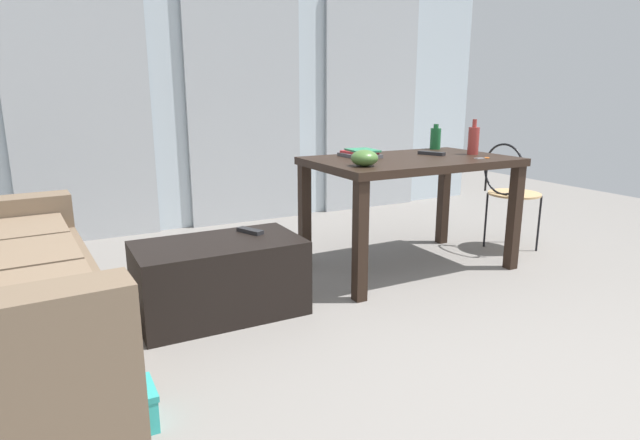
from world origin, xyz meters
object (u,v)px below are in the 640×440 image
(scissors, at_px, (484,158))
(shoebox, at_px, (108,414))
(wire_chair, at_px, (509,185))
(bottle_far, at_px, (435,138))
(coffee_table, at_px, (220,278))
(tv_remote_primary, at_px, (250,231))
(bottle_near, at_px, (473,140))
(bowl, at_px, (364,158))
(book_stack, at_px, (360,154))
(craft_table, at_px, (410,173))
(tv_remote_on_table, at_px, (431,153))

(scissors, xyz_separation_m, shoebox, (-2.47, -0.73, -0.69))
(wire_chair, distance_m, bottle_far, 0.65)
(coffee_table, height_order, tv_remote_primary, tv_remote_primary)
(bottle_near, distance_m, tv_remote_primary, 1.73)
(bottle_near, bearing_deg, wire_chair, 3.34)
(coffee_table, bearing_deg, tv_remote_primary, 22.77)
(wire_chair, xyz_separation_m, scissors, (-0.51, -0.23, 0.26))
(tv_remote_primary, bearing_deg, shoebox, -158.16)
(bottle_near, xyz_separation_m, bottle_far, (-0.01, 0.39, -0.02))
(scissors, relative_size, tv_remote_primary, 0.65)
(coffee_table, distance_m, wire_chair, 2.32)
(bottle_far, xyz_separation_m, scissors, (-0.08, -0.59, -0.08))
(shoebox, bearing_deg, bowl, 26.60)
(coffee_table, xyz_separation_m, shoebox, (-0.68, -0.82, -0.13))
(book_stack, bearing_deg, coffee_table, -162.24)
(craft_table, relative_size, book_stack, 4.80)
(craft_table, distance_m, bowl, 0.55)
(wire_chair, bearing_deg, book_stack, 169.59)
(tv_remote_on_table, bearing_deg, bottle_near, -44.72)
(bottle_far, bearing_deg, book_stack, -169.21)
(coffee_table, distance_m, craft_table, 1.47)
(tv_remote_primary, bearing_deg, bottle_near, -22.90)
(bottle_far, bearing_deg, wire_chair, -40.62)
(bottle_far, distance_m, bowl, 1.11)
(bowl, height_order, tv_remote_primary, bowl)
(wire_chair, xyz_separation_m, book_stack, (-1.19, 0.22, 0.28))
(wire_chair, relative_size, shoebox, 2.46)
(coffee_table, xyz_separation_m, bottle_far, (1.88, 0.50, 0.64))
(coffee_table, relative_size, bottle_near, 3.63)
(craft_table, distance_m, bottle_far, 0.62)
(book_stack, relative_size, scissors, 2.53)
(craft_table, relative_size, bowl, 8.21)
(bottle_far, height_order, bowl, bottle_far)
(bowl, bearing_deg, bottle_near, 8.32)
(book_stack, xyz_separation_m, tv_remote_on_table, (0.50, -0.13, -0.01))
(wire_chair, distance_m, bottle_near, 0.54)
(tv_remote_on_table, bearing_deg, bowl, 176.55)
(craft_table, xyz_separation_m, bottle_near, (0.50, -0.05, 0.20))
(tv_remote_primary, bearing_deg, tv_remote_on_table, -18.26)
(craft_table, height_order, scissors, scissors)
(wire_chair, relative_size, bottle_far, 4.36)
(bottle_near, height_order, shoebox, bottle_near)
(craft_table, height_order, book_stack, book_stack)
(wire_chair, xyz_separation_m, bottle_near, (-0.41, -0.02, 0.35))
(bottle_far, height_order, book_stack, bottle_far)
(bottle_near, xyz_separation_m, tv_remote_primary, (-1.67, -0.02, -0.44))
(bowl, height_order, scissors, bowl)
(tv_remote_primary, relative_size, shoebox, 0.51)
(craft_table, bearing_deg, tv_remote_on_table, 15.11)
(wire_chair, height_order, scissors, wire_chair)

